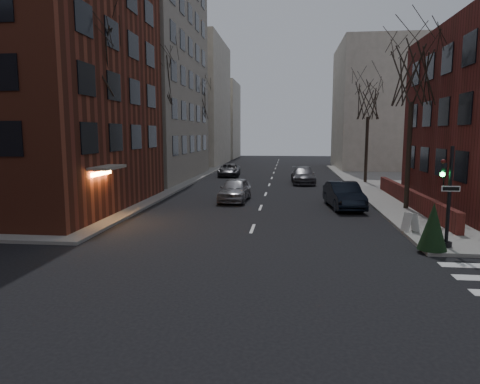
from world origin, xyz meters
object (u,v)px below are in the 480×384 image
at_px(sandwich_board, 410,222).
at_px(evergreen_shrub, 433,226).
at_px(tree_right_b, 368,100).
at_px(streetlamp_far, 205,136).
at_px(car_lane_far, 229,170).
at_px(tree_left_a, 92,61).
at_px(streetlamp_near, 152,139).
at_px(tree_left_b, 159,80).
at_px(tree_left_c, 196,103).
at_px(tree_right_a, 413,74).
at_px(parked_sedan, 344,195).
at_px(car_lane_gray, 303,176).
at_px(car_lane_silver, 235,190).
at_px(traffic_signal, 447,203).

relative_size(sandwich_board, evergreen_shrub, 0.48).
distance_m(tree_right_b, streetlamp_far, 20.01).
relative_size(car_lane_far, evergreen_shrub, 2.64).
height_order(tree_left_a, streetlamp_near, tree_left_a).
bearing_deg(tree_right_b, tree_left_b, -161.18).
height_order(tree_left_c, tree_right_a, same).
height_order(tree_right_b, parked_sedan, tree_right_b).
relative_size(tree_left_c, car_lane_far, 2.00).
height_order(streetlamp_near, sandwich_board, streetlamp_near).
bearing_deg(evergreen_shrub, sandwich_board, 90.00).
bearing_deg(tree_left_a, car_lane_gray, 55.71).
bearing_deg(tree_right_a, car_lane_far, 124.75).
relative_size(tree_left_b, sandwich_board, 12.20).
bearing_deg(streetlamp_near, car_lane_silver, -13.53).
xyz_separation_m(tree_left_a, tree_left_b, (0.00, 12.00, 0.44)).
height_order(tree_left_a, sandwich_board, tree_left_a).
distance_m(traffic_signal, tree_left_b, 24.87).
bearing_deg(traffic_signal, streetlamp_near, 141.13).
distance_m(car_lane_silver, car_lane_far, 17.17).
bearing_deg(tree_right_b, parked_sedan, -105.03).
distance_m(traffic_signal, car_lane_gray, 22.94).
distance_m(car_lane_gray, sandwich_board, 20.31).
xyz_separation_m(tree_right_a, streetlamp_near, (-17.00, 4.00, -3.79)).
relative_size(tree_left_c, tree_right_a, 1.00).
bearing_deg(tree_left_b, car_lane_far, 70.24).
distance_m(traffic_signal, streetlamp_near, 20.86).
bearing_deg(evergreen_shrub, tree_left_c, 117.07).
xyz_separation_m(tree_left_c, parked_sedan, (13.95, -21.59, -7.21)).
height_order(tree_left_a, tree_right_b, tree_left_a).
bearing_deg(parked_sedan, tree_left_b, 145.07).
xyz_separation_m(tree_right_b, car_lane_far, (-13.49, 5.44, -6.91)).
bearing_deg(car_lane_gray, traffic_signal, -80.04).
xyz_separation_m(tree_left_a, evergreen_shrub, (16.10, -5.50, -7.40)).
bearing_deg(streetlamp_far, streetlamp_near, -90.00).
relative_size(traffic_signal, sandwich_board, 4.52).
bearing_deg(tree_left_b, car_lane_gray, 24.42).
relative_size(streetlamp_far, car_lane_gray, 1.23).
distance_m(parked_sedan, car_lane_gray, 13.14).
xyz_separation_m(tree_right_a, sandwich_board, (-1.50, -6.48, -7.44)).
distance_m(car_lane_far, sandwich_board, 28.56).
bearing_deg(car_lane_far, traffic_signal, -69.61).
distance_m(tree_left_a, car_lane_silver, 12.18).
relative_size(traffic_signal, car_lane_far, 0.82).
bearing_deg(tree_right_b, tree_right_a, -90.00).
distance_m(traffic_signal, tree_left_a, 18.66).
distance_m(tree_left_b, car_lane_silver, 11.98).
bearing_deg(sandwich_board, evergreen_shrub, -114.71).
xyz_separation_m(tree_left_c, car_lane_gray, (11.86, -8.62, -7.29)).
bearing_deg(sandwich_board, car_lane_far, 90.11).
relative_size(tree_right_b, evergreen_shrub, 5.00).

